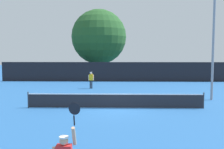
# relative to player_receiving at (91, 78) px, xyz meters

# --- Properties ---
(ground_plane) EXTENTS (120.00, 120.00, 0.00)m
(ground_plane) POSITION_rel_player_receiving_xyz_m (2.60, -9.29, -1.05)
(ground_plane) COLOR #235693
(tennis_net) EXTENTS (11.74, 0.08, 1.07)m
(tennis_net) POSITION_rel_player_receiving_xyz_m (2.60, -9.29, -0.54)
(tennis_net) COLOR #232328
(tennis_net) RESTS_ON ground
(perimeter_fence) EXTENTS (30.05, 0.12, 2.50)m
(perimeter_fence) POSITION_rel_player_receiving_xyz_m (2.60, 6.73, 0.20)
(perimeter_fence) COLOR black
(perimeter_fence) RESTS_ON ground
(player_receiving) EXTENTS (0.57, 0.25, 1.71)m
(player_receiving) POSITION_rel_player_receiving_xyz_m (0.00, 0.00, 0.00)
(player_receiving) COLOR yellow
(player_receiving) RESTS_ON ground
(tennis_ball) EXTENTS (0.07, 0.07, 0.07)m
(tennis_ball) POSITION_rel_player_receiving_xyz_m (3.46, -7.17, -1.02)
(tennis_ball) COLOR #CCE033
(tennis_ball) RESTS_ON ground
(light_pole) EXTENTS (1.18, 0.28, 8.82)m
(light_pole) POSITION_rel_player_receiving_xyz_m (10.12, -6.15, 3.93)
(light_pole) COLOR gray
(light_pole) RESTS_ON ground
(large_tree) EXTENTS (8.28, 8.28, 10.26)m
(large_tree) POSITION_rel_player_receiving_xyz_m (-0.11, 12.58, 5.06)
(large_tree) COLOR brown
(large_tree) RESTS_ON ground
(parked_car_near) EXTENTS (2.37, 4.39, 1.69)m
(parked_car_near) POSITION_rel_player_receiving_xyz_m (-0.65, 13.52, -0.27)
(parked_car_near) COLOR red
(parked_car_near) RESTS_ON ground
(parked_car_mid) EXTENTS (2.13, 4.30, 1.69)m
(parked_car_mid) POSITION_rel_player_receiving_xyz_m (9.18, 13.87, -0.27)
(parked_car_mid) COLOR white
(parked_car_mid) RESTS_ON ground
(parked_car_far) EXTENTS (2.14, 4.30, 1.69)m
(parked_car_far) POSITION_rel_player_receiving_xyz_m (12.67, 14.19, -0.27)
(parked_car_far) COLOR white
(parked_car_far) RESTS_ON ground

